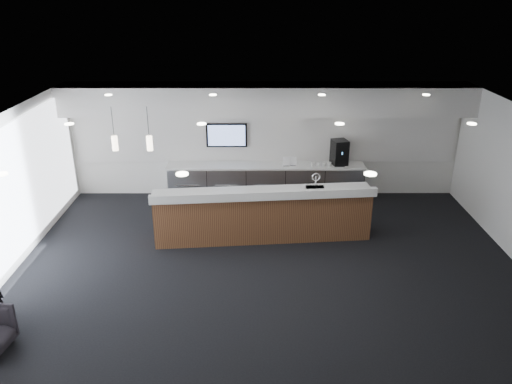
{
  "coord_description": "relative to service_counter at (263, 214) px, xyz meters",
  "views": [
    {
      "loc": [
        -0.27,
        -8.45,
        5.18
      ],
      "look_at": [
        -0.25,
        1.3,
        1.15
      ],
      "focal_mm": 35.0,
      "sensor_mm": 36.0,
      "label": 1
    }
  ],
  "objects": [
    {
      "name": "alcove_panel",
      "position": [
        0.1,
        2.57,
        1.02
      ],
      "size": [
        9.8,
        0.06,
        1.4
      ],
      "primitive_type": "cube",
      "color": "silver",
      "rests_on": "back_wall"
    },
    {
      "name": "soffit_bulkhead",
      "position": [
        0.1,
        2.15,
        2.07
      ],
      "size": [
        10.0,
        0.9,
        0.7
      ],
      "primitive_type": "cube",
      "color": "silver",
      "rests_on": "back_wall"
    },
    {
      "name": "window_blinds_wall",
      "position": [
        -4.86,
        -1.4,
        0.92
      ],
      "size": [
        0.04,
        7.36,
        2.55
      ],
      "primitive_type": "cube",
      "color": "#A4B0C5",
      "rests_on": "left_wall"
    },
    {
      "name": "pendant_right",
      "position": [
        -3.0,
        -0.6,
        1.67
      ],
      "size": [
        0.12,
        0.12,
        0.3
      ],
      "primitive_type": "cylinder",
      "color": "#FFE9C6",
      "rests_on": "ceiling"
    },
    {
      "name": "cup_3",
      "position": [
        1.29,
        2.11,
        0.42
      ],
      "size": [
        0.13,
        0.13,
        0.1
      ],
      "primitive_type": "imported",
      "rotation": [
        0.0,
        0.0,
        1.94
      ],
      "color": "white",
      "rests_on": "back_credenza"
    },
    {
      "name": "cup_2",
      "position": [
        1.43,
        2.11,
        0.42
      ],
      "size": [
        0.13,
        0.13,
        0.1
      ],
      "primitive_type": "imported",
      "rotation": [
        0.0,
        0.0,
        1.29
      ],
      "color": "white",
      "rests_on": "back_credenza"
    },
    {
      "name": "info_sign_left",
      "position": [
        0.62,
        2.11,
        0.5
      ],
      "size": [
        0.18,
        0.03,
        0.25
      ],
      "primitive_type": "cube",
      "rotation": [
        0.0,
        0.0,
        0.06
      ],
      "color": "white",
      "rests_on": "back_credenza"
    },
    {
      "name": "coffee_machine",
      "position": [
        1.98,
        2.27,
        0.69
      ],
      "size": [
        0.45,
        0.53,
        0.64
      ],
      "rotation": [
        0.0,
        0.0,
        0.23
      ],
      "color": "black",
      "rests_on": "back_credenza"
    },
    {
      "name": "wall_tv",
      "position": [
        -0.9,
        2.5,
        1.07
      ],
      "size": [
        1.05,
        0.08,
        0.62
      ],
      "color": "black",
      "rests_on": "back_wall"
    },
    {
      "name": "pendant_left",
      "position": [
        -2.3,
        -0.6,
        1.67
      ],
      "size": [
        0.12,
        0.12,
        0.3
      ],
      "primitive_type": "cylinder",
      "color": "#FFE9C6",
      "rests_on": "ceiling"
    },
    {
      "name": "service_counter",
      "position": [
        0.0,
        0.0,
        0.0
      ],
      "size": [
        4.8,
        1.22,
        1.49
      ],
      "rotation": [
        0.0,
        0.0,
        0.09
      ],
      "color": "#482718",
      "rests_on": "ground"
    },
    {
      "name": "cup_0",
      "position": [
        1.71,
        2.11,
        0.42
      ],
      "size": [
        0.1,
        0.1,
        0.1
      ],
      "primitive_type": "imported",
      "color": "white",
      "rests_on": "back_credenza"
    },
    {
      "name": "back_wall",
      "position": [
        0.1,
        2.6,
        0.92
      ],
      "size": [
        10.0,
        0.02,
        3.0
      ],
      "primitive_type": "cube",
      "color": "silver",
      "rests_on": "ground"
    },
    {
      "name": "back_credenza",
      "position": [
        0.1,
        2.23,
        -0.1
      ],
      "size": [
        5.06,
        0.66,
        0.95
      ],
      "color": "#999CA2",
      "rests_on": "ground"
    },
    {
      "name": "info_sign_right",
      "position": [
        0.8,
        2.16,
        0.49
      ],
      "size": [
        0.17,
        0.04,
        0.23
      ],
      "primitive_type": "cube",
      "rotation": [
        0.0,
        0.0,
        -0.12
      ],
      "color": "white",
      "rests_on": "back_credenza"
    },
    {
      "name": "cup_1",
      "position": [
        1.57,
        2.11,
        0.42
      ],
      "size": [
        0.15,
        0.15,
        0.1
      ],
      "primitive_type": "imported",
      "rotation": [
        0.0,
        0.0,
        0.65
      ],
      "color": "white",
      "rests_on": "back_credenza"
    },
    {
      "name": "ceiling",
      "position": [
        0.1,
        -1.4,
        2.42
      ],
      "size": [
        10.0,
        8.0,
        0.02
      ],
      "primitive_type": "cube",
      "color": "black",
      "rests_on": "back_wall"
    },
    {
      "name": "ground",
      "position": [
        0.1,
        -1.4,
        -0.58
      ],
      "size": [
        10.0,
        10.0,
        0.0
      ],
      "primitive_type": "plane",
      "color": "black",
      "rests_on": "ground"
    },
    {
      "name": "ceiling_can_lights",
      "position": [
        0.1,
        -1.4,
        2.39
      ],
      "size": [
        7.0,
        5.0,
        0.02
      ],
      "primitive_type": null,
      "color": "white",
      "rests_on": "ceiling"
    }
  ]
}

